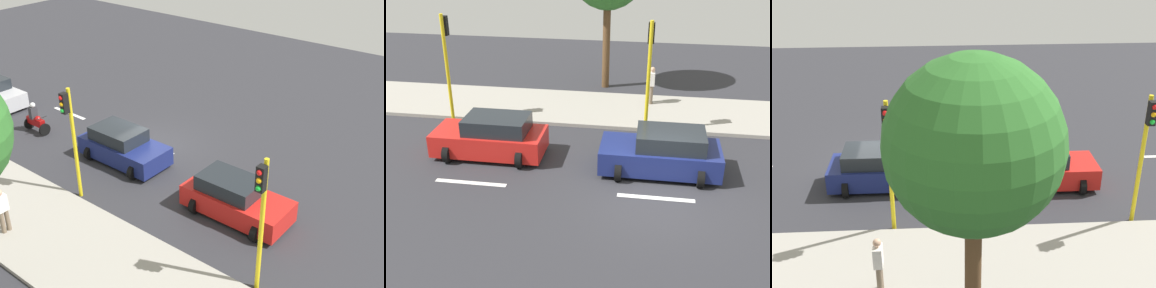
# 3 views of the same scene
# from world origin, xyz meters

# --- Properties ---
(ground_plane) EXTENTS (40.00, 60.00, 0.10)m
(ground_plane) POSITION_xyz_m (0.00, 0.00, -0.05)
(ground_plane) COLOR #2D2D33
(sidewalk) EXTENTS (4.00, 60.00, 0.15)m
(sidewalk) POSITION_xyz_m (7.00, 0.00, 0.07)
(sidewalk) COLOR #9E998E
(sidewalk) RESTS_ON ground
(lane_stripe_mid) EXTENTS (0.20, 2.40, 0.01)m
(lane_stripe_mid) POSITION_xyz_m (0.00, 0.00, 0.01)
(lane_stripe_mid) COLOR white
(lane_stripe_mid) RESTS_ON ground
(lane_stripe_south) EXTENTS (0.20, 2.40, 0.01)m
(lane_stripe_south) POSITION_xyz_m (0.00, 6.00, 0.01)
(lane_stripe_south) COLOR white
(lane_stripe_south) RESTS_ON ground
(car_red) EXTENTS (2.18, 3.97, 1.52)m
(car_red) POSITION_xyz_m (2.07, 5.92, 0.71)
(car_red) COLOR red
(car_red) RESTS_ON ground
(car_dark_blue) EXTENTS (2.26, 4.00, 1.52)m
(car_dark_blue) POSITION_xyz_m (1.76, -0.14, 0.71)
(car_dark_blue) COLOR navy
(car_dark_blue) RESTS_ON ground
(pedestrian_near_signal) EXTENTS (0.40, 0.24, 1.69)m
(pedestrian_near_signal) POSITION_xyz_m (7.93, 0.34, 1.06)
(pedestrian_near_signal) COLOR #72604C
(pedestrian_near_signal) RESTS_ON sidewalk
(traffic_light_corner) EXTENTS (0.49, 0.24, 4.50)m
(traffic_light_corner) POSITION_xyz_m (4.85, 0.49, 2.93)
(traffic_light_corner) COLOR yellow
(traffic_light_corner) RESTS_ON ground
(traffic_light_midblock) EXTENTS (0.49, 0.24, 4.50)m
(traffic_light_midblock) POSITION_xyz_m (4.85, 8.52, 2.93)
(traffic_light_midblock) COLOR yellow
(traffic_light_midblock) RESTS_ON ground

